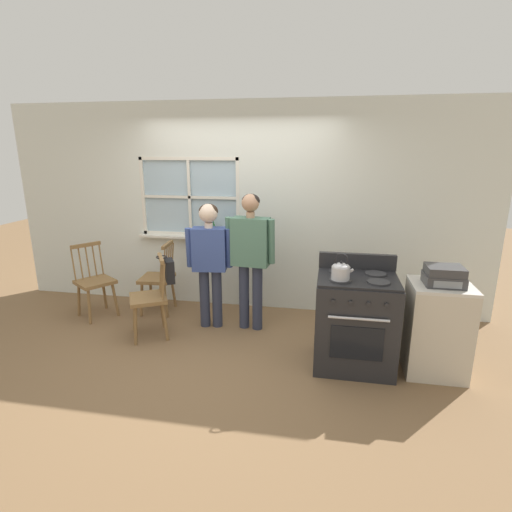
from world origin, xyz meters
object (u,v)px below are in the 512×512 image
Objects in this scene: chair_by_window at (150,299)px; stereo at (444,276)px; kettle at (341,270)px; chair_near_wall at (158,279)px; chair_center_cluster at (95,282)px; side_counter at (437,329)px; potted_plant at (212,231)px; handbag at (169,270)px; person_teen_center at (251,249)px; person_elderly_left at (209,253)px; stove at (355,321)px.

stereo is at bearing 56.57° from chair_by_window.
chair_near_wall is at bearing 155.50° from kettle.
side_counter is (3.98, -0.63, -0.01)m from chair_center_cluster.
potted_plant reaches higher than kettle.
handbag is 2.86m from side_counter.
handbag is (1.16, -0.30, 0.32)m from chair_center_cluster.
person_teen_center is at bearing 72.78° from chair_near_wall.
person_teen_center is at bearing -3.64° from person_elderly_left.
chair_center_cluster is at bearing 171.32° from person_elderly_left.
side_counter is (0.93, 0.14, -0.57)m from kettle.
person_elderly_left is at bearing 159.85° from stove.
side_counter is (2.42, -0.60, -0.47)m from person_elderly_left.
chair_by_window is 2.20m from kettle.
chair_near_wall is at bearing 151.79° from person_elderly_left.
person_elderly_left is 0.49m from person_teen_center.
chair_center_cluster and handbag have the same top height.
person_elderly_left is at bearing 166.04° from side_counter.
stereo is (0.93, 0.12, -0.04)m from kettle.
side_counter is at bearing -21.44° from person_elderly_left.
stereo is at bearing -90.00° from side_counter.
potted_plant is 1.06× the size of handbag.
chair_near_wall is 2.91× the size of potted_plant.
chair_center_cluster is 4.03m from side_counter.
chair_by_window is 0.85m from person_elderly_left.
kettle is (2.30, -1.05, 0.57)m from chair_near_wall.
potted_plant is at bearing 113.77° from chair_near_wall.
potted_plant is (-1.83, 1.27, 0.57)m from stove.
person_elderly_left is at bearing -170.31° from person_teen_center.
kettle is (-0.17, -0.13, 0.55)m from stove.
chair_by_window is at bearing 175.80° from side_counter.
chair_by_window is 1.00× the size of chair_center_cluster.
stereo is (2.58, -1.29, -0.06)m from potted_plant.
stereo is (0.00, -0.02, 0.54)m from side_counter.
kettle is 0.76× the size of potted_plant.
chair_near_wall is 0.94m from potted_plant.
handbag is (-0.40, -0.27, -0.15)m from person_elderly_left.
chair_near_wall is at bearing 173.95° from person_teen_center.
chair_by_window is 3.04m from side_counter.
side_counter is at bearing 0.65° from stove.
person_teen_center is (0.49, 0.03, 0.06)m from person_elderly_left.
stove is at bearing -22.80° from person_teen_center.
kettle is 1.97m from handbag.
person_elderly_left is at bearing -76.27° from potted_plant.
stereo reaches higher than handbag.
chair_near_wall is 1.42m from person_teen_center.
person_elderly_left is (0.81, -0.30, 0.47)m from chair_near_wall.
kettle is at bearing -14.12° from handbag.
chair_center_cluster is 2.78× the size of stereo.
person_elderly_left is 0.93× the size of person_teen_center.
side_counter is (1.94, -0.63, -0.54)m from person_teen_center.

